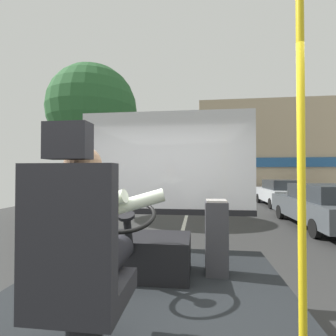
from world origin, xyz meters
The scene contains 13 objects.
ground centered at (0.00, 8.80, -0.02)m, with size 18.00×44.00×0.06m.
driver_seat centered at (-0.17, -0.61, 1.25)m, with size 0.48×0.48×1.31m.
bus_driver centered at (-0.17, -0.49, 1.42)m, with size 0.85×0.59×0.76m.
steering_console centered at (-0.17, 0.67, 0.91)m, with size 1.10×0.95×0.79m.
handrail_pole centered at (1.04, -0.37, 1.81)m, with size 0.04×0.04×2.23m.
fare_box centered at (0.65, 0.78, 1.08)m, with size 0.23×0.22×0.78m.
windshield_panel centered at (0.00, 1.62, 1.74)m, with size 2.50×0.08×1.48m.
street_tree centered at (-3.78, 7.58, 4.31)m, with size 3.55×3.55×6.11m.
shop_building centered at (6.73, 16.74, 3.29)m, with size 12.33×4.63×6.58m.
parked_car_charcoal centered at (4.46, 6.45, 0.71)m, with size 1.95×4.45×1.37m.
parked_car_silver centered at (4.76, 11.62, 0.71)m, with size 1.76×3.92×1.37m.
parked_car_blue centered at (4.51, 16.32, 0.64)m, with size 1.94×4.11×1.25m.
parked_car_red centered at (4.48, 21.73, 0.72)m, with size 1.86×4.39×1.39m.
Camera 1 is at (0.46, -1.84, 1.76)m, focal length 26.14 mm.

